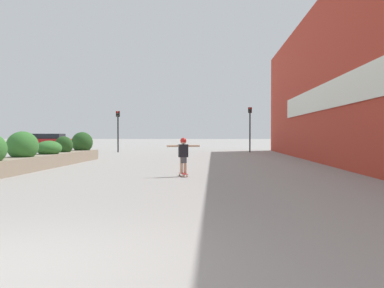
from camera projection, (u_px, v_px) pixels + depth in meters
ground_plane at (5, 269)px, 4.34m from camera, size 300.00×300.00×0.00m
building_wall_right at (341, 73)px, 18.06m from camera, size 0.67×39.61×8.01m
planter_box at (35, 155)px, 17.26m from camera, size 1.24×14.18×1.53m
skateboard at (183, 174)px, 14.04m from camera, size 0.36×0.68×0.10m
skateboarder at (183, 152)px, 14.03m from camera, size 1.07×0.38×1.18m
car_leftmost at (365, 142)px, 36.45m from camera, size 4.48×1.89×1.43m
car_center_left at (47, 141)px, 39.04m from camera, size 4.59×2.05×1.49m
traffic_light_left at (118, 124)px, 33.98m from camera, size 0.28×0.30×3.28m
traffic_light_right at (250, 122)px, 34.02m from camera, size 0.28×0.30×3.58m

